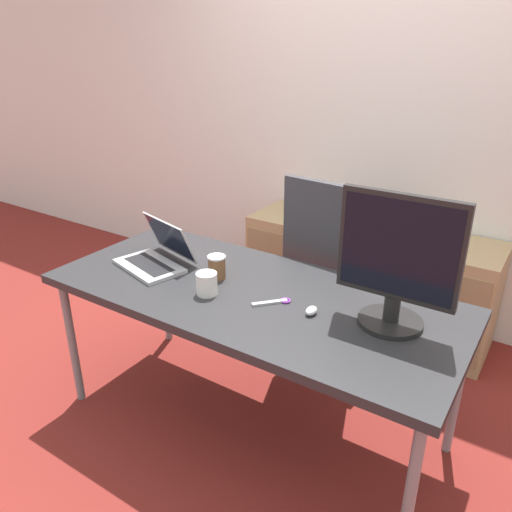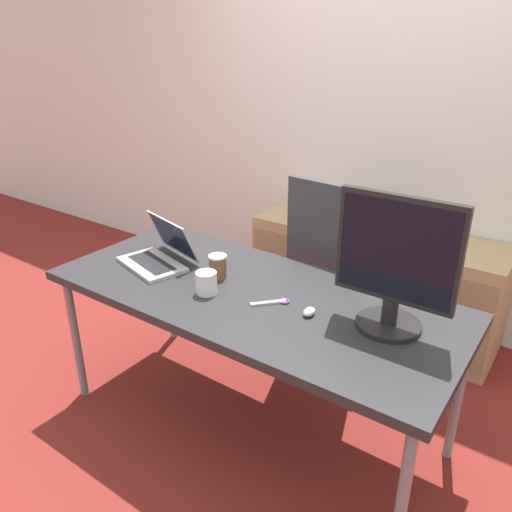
% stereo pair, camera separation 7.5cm
% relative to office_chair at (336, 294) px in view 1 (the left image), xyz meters
% --- Properties ---
extents(ground_plane, '(14.00, 14.00, 0.00)m').
position_rel_office_chair_xyz_m(ground_plane, '(-0.09, -0.72, -0.41)').
color(ground_plane, maroon).
extents(wall_back, '(10.00, 0.05, 2.60)m').
position_rel_office_chair_xyz_m(wall_back, '(-0.09, 0.71, 0.89)').
color(wall_back, white).
rests_on(wall_back, ground_plane).
extents(desk, '(1.79, 0.79, 0.72)m').
position_rel_office_chair_xyz_m(desk, '(-0.09, -0.72, 0.26)').
color(desk, '#28282B').
rests_on(desk, ground_plane).
extents(office_chair, '(0.56, 0.58, 1.09)m').
position_rel_office_chair_xyz_m(office_chair, '(0.00, 0.00, 0.00)').
color(office_chair, '#232326').
rests_on(office_chair, ground_plane).
extents(cabinet_left, '(0.48, 0.47, 0.65)m').
position_rel_office_chair_xyz_m(cabinet_left, '(-0.51, 0.45, -0.08)').
color(cabinet_left, tan).
rests_on(cabinet_left, ground_plane).
extents(cabinet_right, '(0.48, 0.47, 0.65)m').
position_rel_office_chair_xyz_m(cabinet_right, '(0.52, 0.45, -0.08)').
color(cabinet_right, tan).
rests_on(cabinet_right, ground_plane).
extents(water_bottle, '(0.08, 0.08, 0.21)m').
position_rel_office_chair_xyz_m(water_bottle, '(-0.51, 0.45, 0.34)').
color(water_bottle, silver).
rests_on(water_bottle, cabinet_left).
extents(laptop_center, '(0.39, 0.36, 0.21)m').
position_rel_office_chair_xyz_m(laptop_center, '(-0.62, -0.74, 0.35)').
color(laptop_center, '#ADADB2').
rests_on(laptop_center, desk).
extents(monitor, '(0.45, 0.24, 0.51)m').
position_rel_office_chair_xyz_m(monitor, '(0.50, -0.65, 0.56)').
color(monitor, black).
rests_on(monitor, desk).
extents(mouse, '(0.04, 0.06, 0.03)m').
position_rel_office_chair_xyz_m(mouse, '(0.22, -0.75, 0.32)').
color(mouse, silver).
rests_on(mouse, desk).
extents(coffee_cup_white, '(0.09, 0.09, 0.10)m').
position_rel_office_chair_xyz_m(coffee_cup_white, '(-0.23, -0.84, 0.35)').
color(coffee_cup_white, white).
rests_on(coffee_cup_white, desk).
extents(coffee_cup_brown, '(0.08, 0.08, 0.11)m').
position_rel_office_chair_xyz_m(coffee_cup_brown, '(-0.29, -0.69, 0.36)').
color(coffee_cup_brown, brown).
rests_on(coffee_cup_brown, desk).
extents(scissors, '(0.13, 0.14, 0.01)m').
position_rel_office_chair_xyz_m(scissors, '(0.05, -0.75, 0.31)').
color(scissors, '#B2B2B7').
rests_on(scissors, desk).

